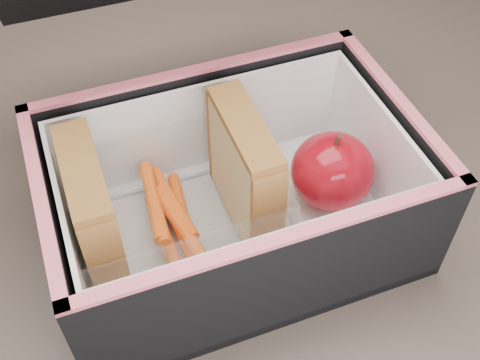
{
  "coord_description": "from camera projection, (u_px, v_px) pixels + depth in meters",
  "views": [
    {
      "loc": [
        -0.1,
        -0.37,
        1.22
      ],
      "look_at": [
        0.03,
        -0.04,
        0.81
      ],
      "focal_mm": 45.0,
      "sensor_mm": 36.0,
      "label": 1
    }
  ],
  "objects": [
    {
      "name": "lunch_bag",
      "position": [
        231.0,
        183.0,
        0.53
      ],
      "size": [
        0.32,
        0.35,
        0.27
      ],
      "color": "black",
      "rests_on": "kitchen_table"
    },
    {
      "name": "paper_napkin",
      "position": [
        322.0,
        193.0,
        0.58
      ],
      "size": [
        0.09,
        0.09,
        0.01
      ],
      "primitive_type": "cube",
      "rotation": [
        0.0,
        0.0,
        -0.11
      ],
      "color": "white",
      "rests_on": "lunch_bag"
    },
    {
      "name": "plastic_tub",
      "position": [
        174.0,
        210.0,
        0.53
      ],
      "size": [
        0.18,
        0.13,
        0.07
      ],
      "primitive_type": null,
      "color": "white",
      "rests_on": "lunch_bag"
    },
    {
      "name": "sandwich_left",
      "position": [
        94.0,
        214.0,
        0.5
      ],
      "size": [
        0.03,
        0.11,
        0.12
      ],
      "color": "#D3C281",
      "rests_on": "plastic_tub"
    },
    {
      "name": "sandwich_right",
      "position": [
        245.0,
        172.0,
        0.53
      ],
      "size": [
        0.03,
        0.11,
        0.12
      ],
      "color": "#D3C281",
      "rests_on": "plastic_tub"
    },
    {
      "name": "kitchen_table",
      "position": [
        206.0,
        252.0,
        0.67
      ],
      "size": [
        1.2,
        0.8,
        0.75
      ],
      "color": "brown",
      "rests_on": "ground"
    },
    {
      "name": "red_apple",
      "position": [
        332.0,
        171.0,
        0.55
      ],
      "size": [
        0.1,
        0.1,
        0.08
      ],
      "rotation": [
        0.0,
        0.0,
        0.43
      ],
      "color": "maroon",
      "rests_on": "paper_napkin"
    },
    {
      "name": "carrot_sticks",
      "position": [
        171.0,
        217.0,
        0.55
      ],
      "size": [
        0.05,
        0.13,
        0.03
      ],
      "color": "#EC571F",
      "rests_on": "plastic_tub"
    }
  ]
}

